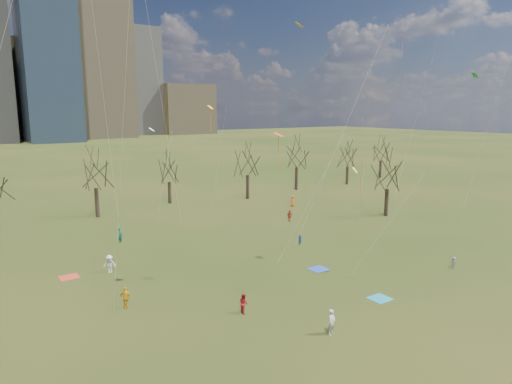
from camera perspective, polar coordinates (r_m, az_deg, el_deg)
ground at (r=35.70m, az=11.36°, el=-14.06°), size 500.00×500.00×0.00m
bare_tree_row at (r=64.60m, az=-12.90°, el=2.56°), size 113.04×29.80×9.50m
blanket_teal at (r=37.88m, az=15.25°, el=-12.73°), size 1.60×1.50×0.03m
blanket_navy at (r=43.17m, az=7.83°, el=-9.52°), size 1.60×1.50×0.03m
blanket_crimson at (r=44.05m, az=-22.32°, el=-9.82°), size 1.60×1.50×0.03m
person_1 at (r=31.50m, az=9.44°, el=-15.72°), size 0.72×0.58×1.73m
person_2 at (r=34.06m, az=-1.53°, el=-13.72°), size 0.69×0.81×1.49m
person_3 at (r=46.58m, az=23.46°, el=-8.10°), size 0.80×0.83×1.13m
person_4 at (r=35.99m, az=-15.97°, el=-12.59°), size 1.02×0.96×1.69m
person_8 at (r=50.19m, az=5.52°, el=-5.98°), size 0.53×0.61×1.07m
person_9 at (r=43.77m, az=-17.83°, el=-8.54°), size 1.22×1.03×1.64m
person_10 at (r=60.13m, az=4.21°, el=-2.97°), size 0.91×0.42×1.53m
person_12 at (r=69.26m, az=4.63°, el=-1.11°), size 0.86×0.99×1.71m
person_13 at (r=52.78m, az=-16.61°, el=-5.18°), size 0.54×0.71×1.73m
kites_airborne at (r=43.12m, az=-3.39°, el=7.72°), size 63.42×36.19×28.31m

